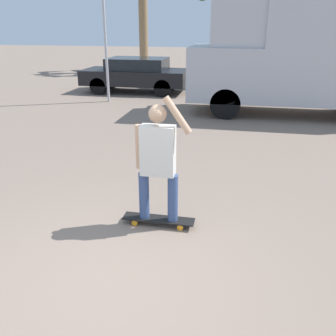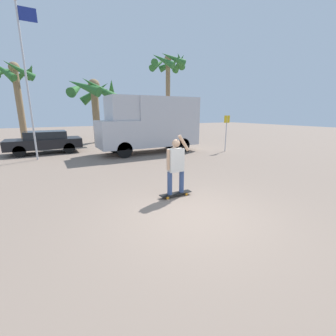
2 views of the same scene
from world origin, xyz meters
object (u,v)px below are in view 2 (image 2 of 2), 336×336
palm_tree_center_background (94,93)px  flagpole (27,76)px  person_skateboarder (176,163)px  palm_tree_far_left (15,79)px  parked_car_black (45,141)px  palm_tree_near_van (168,68)px  skateboard (176,194)px  camper_van (151,123)px  street_sign (226,128)px

palm_tree_center_background → flagpole: flagpole is taller
person_skateboarder → palm_tree_far_left: size_ratio=0.27×
person_skateboarder → parked_car_black: person_skateboarder is taller
palm_tree_near_van → person_skateboarder: bearing=-118.1°
skateboard → flagpole: size_ratio=0.14×
camper_van → flagpole: (-6.17, 0.79, 2.34)m
palm_tree_center_background → street_sign: 10.75m
skateboard → flagpole: flagpole is taller
skateboard → person_skateboarder: person_skateboarder is taller
skateboard → palm_tree_center_background: palm_tree_center_background is taller
person_skateboarder → palm_tree_far_left: (-4.71, 16.80, 3.99)m
camper_van → palm_tree_center_background: (-1.95, 6.43, 2.14)m
skateboard → person_skateboarder: 0.93m
palm_tree_near_van → street_sign: 9.54m
flagpole → camper_van: bearing=-7.3°
parked_car_black → skateboard: bearing=-72.4°
skateboard → street_sign: (6.86, 5.35, 1.37)m
person_skateboarder → camper_van: size_ratio=0.28×
palm_tree_center_background → street_sign: palm_tree_center_background is taller
parked_car_black → palm_tree_near_van: palm_tree_near_van is taller
palm_tree_far_left → street_sign: palm_tree_far_left is taller
camper_van → parked_car_black: (-5.78, 2.83, -1.08)m
skateboard → camper_van: bearing=70.7°
palm_tree_near_van → camper_van: bearing=-126.8°
skateboard → palm_tree_center_background: size_ratio=0.19×
parked_car_black → palm_tree_near_van: 12.34m
palm_tree_center_background → palm_tree_far_left: palm_tree_far_left is taller
person_skateboarder → flagpole: (-3.60, 8.10, 3.13)m
person_skateboarder → flagpole: bearing=114.0°
person_skateboarder → palm_tree_center_background: 14.06m
parked_car_black → palm_tree_far_left: palm_tree_far_left is taller
palm_tree_near_van → palm_tree_far_left: bearing=164.8°
flagpole → street_sign: 11.15m
person_skateboarder → palm_tree_far_left: 17.90m
camper_van → palm_tree_near_van: (4.67, 6.24, 4.51)m
parked_car_black → palm_tree_far_left: 8.05m
parked_car_black → flagpole: bearing=-100.6°
camper_van → flagpole: size_ratio=0.82×
palm_tree_center_background → palm_tree_near_van: bearing=-1.7°
camper_van → street_sign: camper_van is taller
palm_tree_near_van → palm_tree_far_left: 12.45m
person_skateboarder → street_sign: bearing=37.9°
parked_car_black → palm_tree_center_background: (3.84, 3.60, 3.22)m
camper_van → palm_tree_far_left: 12.37m
skateboard → person_skateboarder: (-0.00, 0.00, 0.93)m
parked_car_black → palm_tree_center_background: size_ratio=0.80×
skateboard → flagpole: (-3.60, 8.10, 4.06)m
person_skateboarder → palm_tree_far_left: palm_tree_far_left is taller
palm_tree_near_van → flagpole: bearing=-153.3°
skateboard → parked_car_black: size_ratio=0.24×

